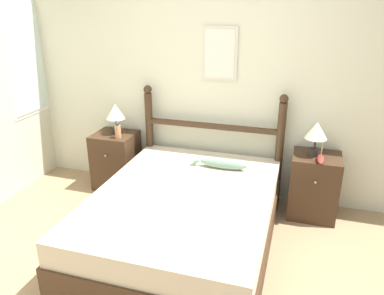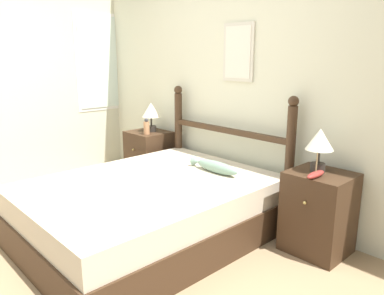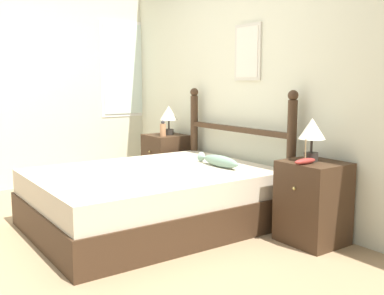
# 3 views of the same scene
# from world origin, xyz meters

# --- Properties ---
(ground_plane) EXTENTS (16.00, 16.00, 0.00)m
(ground_plane) POSITION_xyz_m (0.00, 0.00, 0.00)
(ground_plane) COLOR #9E7F5B
(wall_back) EXTENTS (6.40, 0.08, 2.55)m
(wall_back) POSITION_xyz_m (0.00, 1.73, 1.28)
(wall_back) COLOR beige
(wall_back) RESTS_ON ground_plane
(bed) EXTENTS (1.54, 2.02, 0.50)m
(bed) POSITION_xyz_m (0.03, 0.63, 0.25)
(bed) COLOR #3D2819
(bed) RESTS_ON ground_plane
(headboard) EXTENTS (1.55, 0.09, 1.20)m
(headboard) POSITION_xyz_m (0.03, 1.60, 0.65)
(headboard) COLOR #3D2819
(headboard) RESTS_ON ground_plane
(nightstand_left) EXTENTS (0.46, 0.45, 0.65)m
(nightstand_left) POSITION_xyz_m (-1.07, 1.46, 0.33)
(nightstand_left) COLOR #3D2819
(nightstand_left) RESTS_ON ground_plane
(nightstand_right) EXTENTS (0.46, 0.45, 0.65)m
(nightstand_right) POSITION_xyz_m (1.13, 1.46, 0.33)
(nightstand_right) COLOR #3D2819
(nightstand_right) RESTS_ON ground_plane
(table_lamp_left) EXTENTS (0.21, 0.21, 0.34)m
(table_lamp_left) POSITION_xyz_m (-1.05, 1.49, 0.88)
(table_lamp_left) COLOR #2D2823
(table_lamp_left) RESTS_ON nightstand_left
(table_lamp_right) EXTENTS (0.21, 0.21, 0.34)m
(table_lamp_right) POSITION_xyz_m (1.09, 1.46, 0.88)
(table_lamp_right) COLOR #2D2823
(table_lamp_right) RESTS_ON nightstand_right
(bottle) EXTENTS (0.07, 0.07, 0.18)m
(bottle) POSITION_xyz_m (-0.96, 1.35, 0.73)
(bottle) COLOR tan
(bottle) RESTS_ON nightstand_left
(model_boat) EXTENTS (0.06, 0.22, 0.19)m
(model_boat) POSITION_xyz_m (1.15, 1.32, 0.68)
(model_boat) COLOR maroon
(model_boat) RESTS_ON nightstand_right
(fish_pillow) EXTENTS (0.54, 0.11, 0.11)m
(fish_pillow) POSITION_xyz_m (0.22, 1.23, 0.55)
(fish_pillow) COLOR gray
(fish_pillow) RESTS_ON bed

